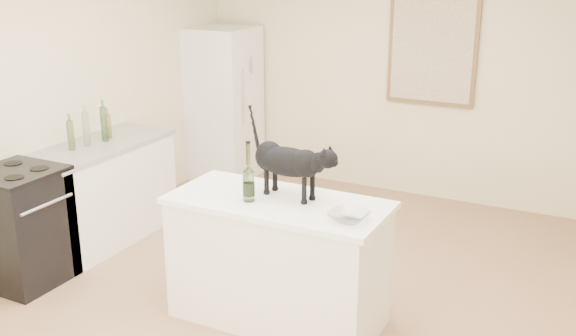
{
  "coord_description": "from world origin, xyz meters",
  "views": [
    {
      "loc": [
        2.1,
        -3.97,
        2.51
      ],
      "look_at": [
        0.15,
        -0.15,
        1.12
      ],
      "focal_mm": 42.18,
      "sensor_mm": 36.0,
      "label": 1
    }
  ],
  "objects": [
    {
      "name": "counter_bottle_cluster",
      "position": [
        -1.97,
        0.28,
        1.04
      ],
      "size": [
        0.12,
        0.49,
        0.31
      ],
      "color": "#95A298",
      "rests_on": "left_countertop"
    },
    {
      "name": "wall_left",
      "position": [
        -2.25,
        0.0,
        1.3
      ],
      "size": [
        0.0,
        5.5,
        5.5
      ],
      "primitive_type": "plane",
      "rotation": [
        1.57,
        0.0,
        1.57
      ],
      "color": "beige",
      "rests_on": "ground"
    },
    {
      "name": "wine_bottle",
      "position": [
        -0.07,
        -0.31,
        1.08
      ],
      "size": [
        0.09,
        0.09,
        0.37
      ],
      "primitive_type": "cylinder",
      "rotation": [
        0.0,
        0.0,
        -0.18
      ],
      "color": "#365B24",
      "rests_on": "island_top"
    },
    {
      "name": "island_top",
      "position": [
        0.1,
        -0.2,
        0.88
      ],
      "size": [
        1.5,
        0.7,
        0.04
      ],
      "primitive_type": "cube",
      "color": "white",
      "rests_on": "island_base"
    },
    {
      "name": "fridge_paper",
      "position": [
        -1.6,
        2.43,
        1.3
      ],
      "size": [
        0.06,
        0.13,
        0.18
      ],
      "primitive_type": "cube",
      "rotation": [
        0.0,
        0.0,
        0.38
      ],
      "color": "beige",
      "rests_on": "fridge"
    },
    {
      "name": "left_countertop",
      "position": [
        -1.95,
        0.3,
        0.88
      ],
      "size": [
        0.62,
        1.44,
        0.04
      ],
      "primitive_type": "cube",
      "color": "gray",
      "rests_on": "left_cabinets"
    },
    {
      "name": "wall_back",
      "position": [
        0.0,
        2.75,
        1.3
      ],
      "size": [
        4.5,
        0.0,
        4.5
      ],
      "primitive_type": "plane",
      "rotation": [
        1.57,
        0.0,
        0.0
      ],
      "color": "beige",
      "rests_on": "ground"
    },
    {
      "name": "stove",
      "position": [
        -1.95,
        -0.6,
        0.45
      ],
      "size": [
        0.6,
        0.6,
        0.9
      ],
      "primitive_type": "cube",
      "color": "black",
      "rests_on": "floor"
    },
    {
      "name": "left_cabinets",
      "position": [
        -1.95,
        0.3,
        0.43
      ],
      "size": [
        0.6,
        1.4,
        0.86
      ],
      "primitive_type": "cube",
      "color": "white",
      "rests_on": "floor"
    },
    {
      "name": "glass_bowl",
      "position": [
        0.67,
        -0.32,
        0.93
      ],
      "size": [
        0.28,
        0.28,
        0.06
      ],
      "primitive_type": "imported",
      "rotation": [
        0.0,
        0.0,
        -0.14
      ],
      "color": "silver",
      "rests_on": "island_top"
    },
    {
      "name": "floor",
      "position": [
        0.0,
        0.0,
        0.0
      ],
      "size": [
        5.5,
        5.5,
        0.0
      ],
      "primitive_type": "plane",
      "color": "#9D7553",
      "rests_on": "ground"
    },
    {
      "name": "black_cat",
      "position": [
        0.13,
        -0.11,
        1.12
      ],
      "size": [
        0.66,
        0.29,
        0.44
      ],
      "primitive_type": null,
      "rotation": [
        0.0,
        0.0,
        -0.17
      ],
      "color": "black",
      "rests_on": "island_top"
    },
    {
      "name": "artwork_frame",
      "position": [
        0.3,
        2.72,
        1.55
      ],
      "size": [
        0.9,
        0.03,
        1.1
      ],
      "primitive_type": "cube",
      "color": "brown",
      "rests_on": "wall_back"
    },
    {
      "name": "fridge",
      "position": [
        -1.95,
        2.35,
        0.85
      ],
      "size": [
        0.68,
        0.68,
        1.7
      ],
      "primitive_type": "cube",
      "color": "white",
      "rests_on": "floor"
    },
    {
      "name": "island_base",
      "position": [
        0.1,
        -0.2,
        0.43
      ],
      "size": [
        1.44,
        0.67,
        0.86
      ],
      "primitive_type": "cube",
      "color": "white",
      "rests_on": "floor"
    },
    {
      "name": "artwork_canvas",
      "position": [
        0.3,
        2.7,
        1.55
      ],
      "size": [
        0.82,
        0.0,
        1.02
      ],
      "primitive_type": "cube",
      "color": "beige",
      "rests_on": "wall_back"
    }
  ]
}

